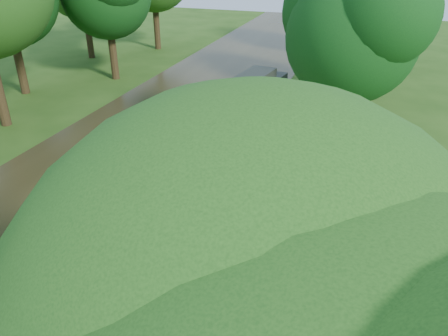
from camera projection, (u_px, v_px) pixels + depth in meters
ground at (225, 207)px, 17.24m from camera, size 100.00×100.00×0.00m
canal_water at (95, 182)px, 18.96m from camera, size 10.00×100.00×0.02m
towpath at (255, 212)px, 16.88m from camera, size 2.20×100.00×0.03m
plant_boat at (185, 165)px, 18.56m from camera, size 2.29×13.52×2.29m
tree_near_overhang at (353, 26)px, 15.61m from camera, size 5.52×5.28×8.99m
second_boat at (254, 86)px, 29.20m from camera, size 3.06×7.78×1.46m
sandwich_board at (159, 330)px, 11.25m from camera, size 0.66×0.70×0.96m
pedestrian_pink at (317, 66)px, 32.86m from camera, size 0.70×0.60×1.63m
verge_plant at (257, 154)px, 20.91m from camera, size 0.51×0.48×0.45m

